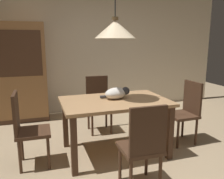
{
  "coord_description": "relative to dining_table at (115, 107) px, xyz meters",
  "views": [
    {
      "loc": [
        -1.01,
        -2.36,
        1.53
      ],
      "look_at": [
        -0.02,
        0.68,
        0.85
      ],
      "focal_mm": 37.41,
      "sensor_mm": 36.0,
      "label": 1
    }
  ],
  "objects": [
    {
      "name": "chair_near_front",
      "position": [
        -0.0,
        -0.88,
        -0.14
      ],
      "size": [
        0.41,
        0.41,
        0.93
      ],
      "color": "#472D1E",
      "rests_on": "ground"
    },
    {
      "name": "chair_right_side",
      "position": [
        1.13,
        0.0,
        -0.14
      ],
      "size": [
        0.41,
        0.41,
        0.93
      ],
      "color": "#472D1E",
      "rests_on": "ground"
    },
    {
      "name": "cat_sleeping",
      "position": [
        0.05,
        0.07,
        0.18
      ],
      "size": [
        0.41,
        0.33,
        0.16
      ],
      "color": "silver",
      "rests_on": "dining_table"
    },
    {
      "name": "ground",
      "position": [
        0.04,
        -0.48,
        -0.65
      ],
      "size": [
        10.0,
        10.0,
        0.0
      ],
      "primitive_type": "plane",
      "color": "tan"
    },
    {
      "name": "chair_left_side",
      "position": [
        -1.13,
        0.0,
        -0.14
      ],
      "size": [
        0.41,
        0.41,
        0.93
      ],
      "color": "#472D1E",
      "rests_on": "ground"
    },
    {
      "name": "pendant_lamp",
      "position": [
        -0.0,
        0.0,
        1.01
      ],
      "size": [
        0.52,
        0.52,
        1.3
      ],
      "color": "beige"
    },
    {
      "name": "chair_far_back",
      "position": [
        0.0,
        0.88,
        -0.14
      ],
      "size": [
        0.41,
        0.41,
        0.93
      ],
      "color": "#472D1E",
      "rests_on": "ground"
    },
    {
      "name": "dining_table",
      "position": [
        0.0,
        0.0,
        0.0
      ],
      "size": [
        1.4,
        0.9,
        0.75
      ],
      "color": "tan",
      "rests_on": "ground"
    },
    {
      "name": "back_wall",
      "position": [
        0.04,
        2.17,
        0.8
      ],
      "size": [
        6.4,
        0.1,
        2.9
      ],
      "primitive_type": "cube",
      "color": "beige",
      "rests_on": "ground"
    },
    {
      "name": "hutch_bookcase",
      "position": [
        -1.34,
        1.84,
        0.24
      ],
      "size": [
        1.12,
        0.45,
        1.85
      ],
      "color": "olive",
      "rests_on": "ground"
    }
  ]
}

